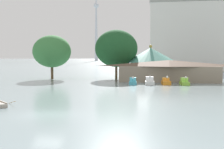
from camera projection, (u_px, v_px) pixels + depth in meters
The scene contains 11 objects.
ground_plane at pixel (48, 114), 26.61m from camera, with size 2000.00×2000.00×0.00m, color gray.
pedal_boat_cyan at pixel (133, 82), 55.38m from camera, with size 1.52×2.41×1.48m.
pedal_boat_white at pixel (150, 82), 55.00m from camera, with size 1.80×2.80×1.67m.
pedal_boat_orange at pixel (166, 82), 55.17m from camera, with size 1.79×2.52×1.63m.
pedal_boat_lime at pixel (184, 82), 54.59m from camera, with size 1.75×2.59×1.58m.
boathouse at pixel (169, 70), 61.57m from camera, with size 20.90×6.14×4.32m.
green_roof_pavilion at pixel (151, 61), 70.85m from camera, with size 12.10×12.10×7.68m.
shoreline_tree_tall_left at pixel (52, 51), 69.43m from camera, with size 8.51×8.51×9.75m.
shoreline_tree_mid at pixel (116, 48), 69.97m from camera, with size 9.57×9.57×11.02m.
background_building_block at pixel (188, 36), 117.92m from camera, with size 28.43×18.54×25.34m.
distant_broadcast_tower at pixel (96, 12), 402.17m from camera, with size 6.70×6.70×147.01m.
Camera 1 is at (9.81, -25.09, 4.90)m, focal length 49.98 mm.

